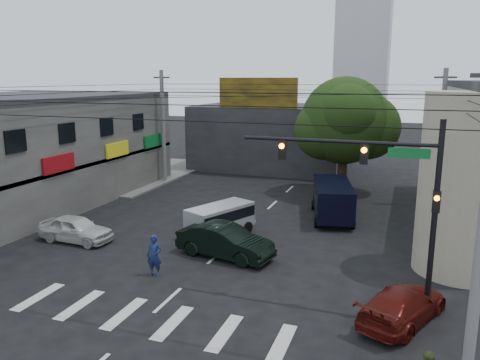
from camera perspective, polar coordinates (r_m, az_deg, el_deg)
The scene contains 15 objects.
ground at distance 21.60m, azimuth -4.93°, elevation -11.01°, with size 160.00×160.00×0.00m, color black.
sidewalk_far_left at distance 45.42m, azimuth -16.24°, elevation 1.06°, with size 16.00×16.00×0.15m, color #514F4C.
corner_column at distance 22.61m, azimuth 25.92°, elevation -0.52°, with size 4.00×4.00×8.00m, color gray.
building_far at distance 46.04m, azimuth 3.98°, elevation 5.36°, with size 14.00×10.00×6.00m, color #232326.
billboard at distance 41.03m, azimuth 2.17°, elevation 10.56°, with size 7.00×0.30×2.60m, color olive.
street_tree at distance 35.40m, azimuth 12.62°, elevation 7.04°, with size 6.40×6.40×8.70m.
traffic_gantry at distance 17.40m, azimuth 17.41°, elevation -0.56°, with size 7.10×0.35×7.20m.
utility_pole_far_left at distance 39.08m, azimuth -9.35°, elevation 6.35°, with size 0.32×0.32×9.20m, color #59595B.
utility_pole_far_right at distance 34.28m, azimuth 23.19°, elevation 4.72°, with size 0.32×0.32×9.20m, color #59595B.
dark_sedan at distance 22.87m, azimuth -1.84°, elevation -7.48°, with size 5.07×2.57×1.59m, color black.
white_compact at distance 26.51m, azimuth -19.39°, elevation -5.62°, with size 4.14×1.77×1.39m, color silver.
maroon_sedan at distance 18.18m, azimuth 19.21°, elevation -14.16°, with size 3.44×4.76×1.28m, color #4C0F0A.
silver_minivan at distance 25.96m, azimuth -2.42°, elevation -4.94°, with size 3.09×4.25×1.69m, color #A7AAAF, non-canonical shape.
navy_van at distance 29.47m, azimuth 11.20°, elevation -2.52°, with size 3.37×5.94×2.24m, color black, non-canonical shape.
traffic_officer at distance 21.07m, azimuth -10.40°, elevation -9.05°, with size 0.74×0.54×1.87m, color #161F4D.
Camera 1 is at (8.38, -17.99, 8.53)m, focal length 35.00 mm.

